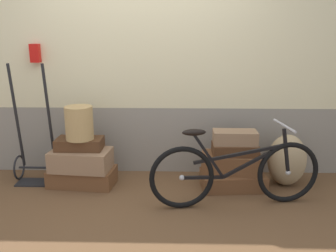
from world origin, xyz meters
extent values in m
cube|color=brown|center=(0.00, 0.00, -0.03)|extent=(9.13, 5.20, 0.06)
cube|color=gray|center=(0.00, 0.85, 0.39)|extent=(7.13, 0.20, 0.77)
cube|color=beige|center=(0.00, 0.85, 1.65)|extent=(7.13, 0.20, 1.76)
cube|color=red|center=(-1.18, 0.71, 1.39)|extent=(0.10, 0.08, 0.20)
cube|color=brown|center=(-0.64, 0.34, 0.09)|extent=(0.73, 0.44, 0.19)
cube|color=#937051|center=(-0.64, 0.32, 0.29)|extent=(0.66, 0.43, 0.22)
cube|color=#4C2D19|center=(-0.65, 0.36, 0.46)|extent=(0.49, 0.28, 0.12)
cube|color=brown|center=(0.98, 0.31, 0.08)|extent=(0.69, 0.45, 0.17)
cube|color=brown|center=(0.96, 0.34, 0.27)|extent=(0.65, 0.38, 0.20)
cube|color=#4C2D19|center=(0.99, 0.34, 0.42)|extent=(0.48, 0.27, 0.11)
cube|color=#937051|center=(0.99, 0.34, 0.55)|extent=(0.46, 0.24, 0.14)
cylinder|color=tan|center=(-0.64, 0.33, 0.70)|extent=(0.29, 0.29, 0.35)
torus|color=black|center=(-1.39, 0.48, 0.14)|extent=(0.02, 0.28, 0.28)
torus|color=black|center=(-0.97, 0.48, 0.14)|extent=(0.02, 0.28, 0.28)
cylinder|color=black|center=(-1.18, 0.48, 0.14)|extent=(0.42, 0.02, 0.02)
cylinder|color=black|center=(-1.36, 0.48, 0.72)|extent=(0.03, 0.18, 1.16)
cylinder|color=black|center=(-1.00, 0.48, 0.72)|extent=(0.03, 0.18, 1.16)
cube|color=black|center=(-1.18, 0.37, 0.01)|extent=(0.38, 0.22, 0.02)
ellipsoid|color=tan|center=(1.57, 0.40, 0.28)|extent=(0.41, 0.35, 0.56)
torus|color=black|center=(0.43, -0.17, 0.31)|extent=(0.61, 0.14, 0.61)
sphere|color=#B2B2B7|center=(0.43, -0.17, 0.31)|extent=(0.05, 0.05, 0.05)
torus|color=black|center=(1.46, -0.02, 0.31)|extent=(0.61, 0.14, 0.61)
sphere|color=#B2B2B7|center=(1.46, -0.02, 0.31)|extent=(0.05, 0.05, 0.05)
cube|color=black|center=(1.10, -0.07, 0.44)|extent=(0.58, 0.11, 0.32)
cube|color=black|center=(0.68, -0.14, 0.51)|extent=(0.31, 0.07, 0.45)
cube|color=black|center=(0.63, -0.14, 0.30)|extent=(0.39, 0.09, 0.04)
cube|color=black|center=(0.96, -0.09, 0.51)|extent=(0.85, 0.16, 0.16)
cube|color=black|center=(1.42, -0.02, 0.53)|extent=(0.11, 0.04, 0.44)
ellipsoid|color=black|center=(0.54, -0.16, 0.74)|extent=(0.23, 0.12, 0.06)
cylinder|color=#A5A5AD|center=(1.38, -0.03, 0.78)|extent=(0.09, 0.46, 0.02)
camera|label=1|loc=(0.39, -3.38, 1.64)|focal=39.57mm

